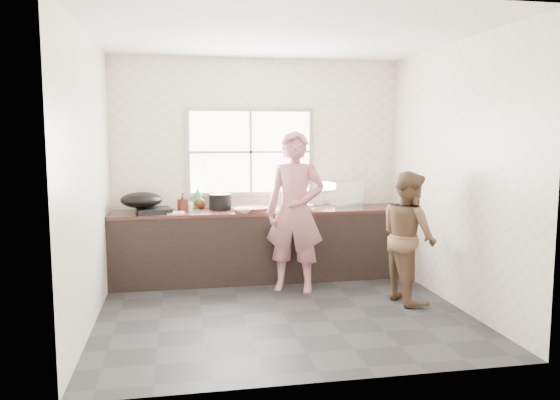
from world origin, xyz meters
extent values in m
cube|color=#262628|center=(0.00, 0.00, -0.01)|extent=(3.60, 3.20, 0.01)
cube|color=silver|center=(0.00, 0.00, 2.71)|extent=(3.60, 3.20, 0.01)
cube|color=silver|center=(0.00, 1.60, 1.35)|extent=(3.60, 0.01, 2.70)
cube|color=silver|center=(-1.80, 0.00, 1.35)|extent=(0.01, 3.20, 2.70)
cube|color=beige|center=(1.80, 0.00, 1.35)|extent=(0.01, 3.20, 2.70)
cube|color=beige|center=(0.00, -1.60, 1.35)|extent=(3.60, 0.01, 2.70)
cube|color=black|center=(0.00, 1.29, 0.41)|extent=(3.60, 0.62, 0.82)
cube|color=#351A15|center=(0.00, 1.29, 0.84)|extent=(3.60, 0.64, 0.04)
cube|color=silver|center=(0.35, 1.29, 0.86)|extent=(0.55, 0.45, 0.02)
cylinder|color=silver|center=(0.35, 1.49, 1.01)|extent=(0.02, 0.02, 0.30)
cube|color=#9EA0A5|center=(-0.10, 1.59, 1.55)|extent=(1.60, 0.05, 1.10)
cube|color=white|center=(-0.10, 1.57, 1.55)|extent=(1.50, 0.01, 1.00)
imported|color=#B96F74|center=(0.29, 0.74, 0.84)|extent=(0.72, 0.61, 1.69)
imported|color=brown|center=(1.39, 0.12, 0.70)|extent=(0.60, 0.73, 1.39)
cylinder|color=#341914|center=(-0.12, 1.23, 0.88)|extent=(0.55, 0.55, 0.04)
cube|color=silver|center=(-0.28, 1.24, 0.90)|extent=(0.19, 0.11, 0.01)
imported|color=white|center=(-0.26, 1.08, 0.89)|extent=(0.25, 0.25, 0.05)
imported|color=silver|center=(0.48, 1.12, 0.89)|extent=(0.22, 0.22, 0.06)
imported|color=silver|center=(0.49, 1.08, 0.89)|extent=(0.21, 0.21, 0.06)
cylinder|color=black|center=(-0.50, 1.37, 0.96)|extent=(0.29, 0.29, 0.19)
cylinder|color=silver|center=(-1.03, 1.15, 0.87)|extent=(0.26, 0.26, 0.02)
imported|color=green|center=(-0.77, 1.52, 1.00)|extent=(0.14, 0.14, 0.28)
imported|color=#471A11|center=(-0.95, 1.29, 0.96)|extent=(0.12, 0.12, 0.20)
imported|color=#441D11|center=(-0.74, 1.52, 0.95)|extent=(0.18, 0.18, 0.18)
cylinder|color=silver|center=(-0.87, 1.32, 0.91)|extent=(0.08, 0.08, 0.10)
cube|color=black|center=(-1.28, 1.24, 0.89)|extent=(0.44, 0.44, 0.06)
ellipsoid|color=black|center=(-1.42, 1.28, 1.01)|extent=(0.54, 0.54, 0.18)
cube|color=silver|center=(1.04, 1.36, 1.02)|extent=(0.50, 0.41, 0.32)
cylinder|color=silver|center=(-1.12, 1.20, 0.87)|extent=(0.27, 0.27, 0.01)
cylinder|color=#B6B9BD|center=(-0.94, 1.44, 0.87)|extent=(0.27, 0.27, 0.01)
camera|label=1|loc=(-1.00, -5.20, 1.76)|focal=35.00mm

